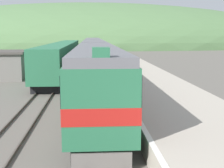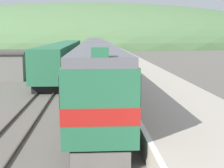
{
  "view_description": "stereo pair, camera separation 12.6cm",
  "coord_description": "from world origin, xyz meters",
  "px_view_note": "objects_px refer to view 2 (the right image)",
  "views": [
    {
      "loc": [
        -0.35,
        2.03,
        5.18
      ],
      "look_at": [
        0.74,
        18.4,
        2.55
      ],
      "focal_mm": 50.0,
      "sensor_mm": 36.0,
      "label": 1
    },
    {
      "loc": [
        -0.23,
        2.02,
        5.18
      ],
      "look_at": [
        0.74,
        18.4,
        2.55
      ],
      "focal_mm": 50.0,
      "sensor_mm": 36.0,
      "label": 2
    }
  ],
  "objects_px": {
    "siding_train": "(65,56)",
    "carriage_second": "(95,55)",
    "express_train_lead_car": "(97,75)",
    "carriage_third": "(95,48)"
  },
  "relations": [
    {
      "from": "siding_train",
      "to": "express_train_lead_car",
      "type": "bearing_deg",
      "value": -79.75
    },
    {
      "from": "siding_train",
      "to": "carriage_second",
      "type": "bearing_deg",
      "value": -30.06
    },
    {
      "from": "carriage_second",
      "to": "siding_train",
      "type": "xyz_separation_m",
      "value": [
        -4.45,
        2.58,
        -0.34
      ]
    },
    {
      "from": "express_train_lead_car",
      "to": "carriage_second",
      "type": "height_order",
      "value": "express_train_lead_car"
    },
    {
      "from": "carriage_second",
      "to": "siding_train",
      "type": "height_order",
      "value": "carriage_second"
    },
    {
      "from": "carriage_second",
      "to": "carriage_third",
      "type": "height_order",
      "value": "same"
    },
    {
      "from": "carriage_third",
      "to": "carriage_second",
      "type": "bearing_deg",
      "value": -90.0
    },
    {
      "from": "carriage_second",
      "to": "siding_train",
      "type": "bearing_deg",
      "value": 149.94
    },
    {
      "from": "carriage_second",
      "to": "siding_train",
      "type": "distance_m",
      "value": 5.16
    },
    {
      "from": "express_train_lead_car",
      "to": "carriage_second",
      "type": "relative_size",
      "value": 1.02
    }
  ]
}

